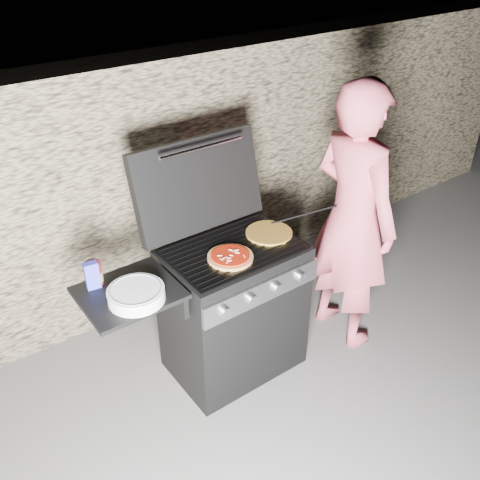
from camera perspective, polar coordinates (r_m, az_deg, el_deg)
ground at (r=3.69m, az=-0.64°, el=-12.87°), size 50.00×50.00×0.00m
stone_wall at (r=3.91m, az=-9.77°, el=5.75°), size 8.00×0.35×1.80m
gas_grill at (r=3.28m, az=-4.29°, el=-9.01°), size 1.34×0.79×0.91m
pizza_topped at (r=3.01m, az=-1.04°, el=-1.77°), size 0.31×0.31×0.03m
pizza_plain at (r=3.25m, az=3.11°, el=0.76°), size 0.34×0.34×0.02m
sauce_jar at (r=2.91m, az=-15.32°, el=-3.45°), size 0.09×0.09×0.13m
blue_carton at (r=2.88m, az=-15.51°, el=-3.67°), size 0.08×0.05×0.15m
plate_stack at (r=2.76m, az=-11.01°, el=-5.74°), size 0.35×0.35×0.07m
person at (r=3.49m, az=11.91°, el=2.23°), size 0.45×0.67×1.82m
tongs at (r=3.38m, az=6.58°, el=2.66°), size 0.43×0.19×0.09m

